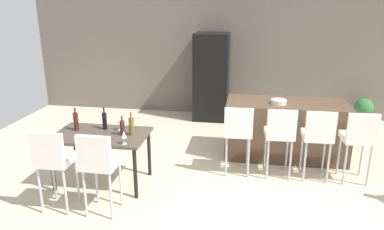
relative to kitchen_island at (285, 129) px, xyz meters
The scene contains 19 objects.
ground_plane 1.10m from the kitchen_island, 120.21° to the right, with size 10.00×10.00×0.00m, color beige.
back_wall 2.51m from the kitchen_island, 102.58° to the left, with size 10.00×0.12×2.90m, color #665B51.
kitchen_island is the anchor object (origin of this frame).
bar_chair_left 1.12m from the kitchen_island, 132.79° to the right, with size 0.42×0.42×1.05m.
bar_chair_middle 0.85m from the kitchen_island, 100.88° to the right, with size 0.42×0.42×1.05m.
bar_chair_right 0.91m from the kitchen_island, 65.52° to the right, with size 0.41×0.41×1.05m.
bar_chair_far 1.23m from the kitchen_island, 41.68° to the right, with size 0.42×0.42×1.05m.
dining_table 2.94m from the kitchen_island, 151.94° to the right, with size 1.27×0.78×0.74m.
dining_chair_near 3.59m from the kitchen_island, 143.40° to the right, with size 0.40×0.40×1.05m.
dining_chair_far 3.15m from the kitchen_island, 137.20° to the right, with size 0.41×0.41×1.05m.
wine_bottle_corner 3.27m from the kitchen_island, 156.49° to the right, with size 0.07×0.07×0.33m.
wine_bottle_middle 2.58m from the kitchen_island, 147.98° to the right, with size 0.07×0.07×0.32m.
wine_bottle_far 2.69m from the kitchen_island, 148.78° to the right, with size 0.06×0.06×0.27m.
wine_bottle_near 2.89m from the kitchen_island, 155.44° to the right, with size 0.06×0.06×0.32m.
wine_glass_left 2.76m from the kitchen_island, 141.93° to the right, with size 0.07×0.07×0.17m.
wine_glass_right 2.69m from the kitchen_island, 153.41° to the right, with size 0.07×0.07×0.17m.
refrigerator 2.35m from the kitchen_island, 128.01° to the left, with size 0.72×0.68×1.84m, color black.
fruit_bowl 0.53m from the kitchen_island, 140.58° to the right, with size 0.24×0.24×0.07m, color beige.
potted_plant 2.50m from the kitchen_island, 46.26° to the left, with size 0.37×0.37×0.57m.
Camera 1 is at (-0.13, -4.87, 2.47)m, focal length 33.75 mm.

